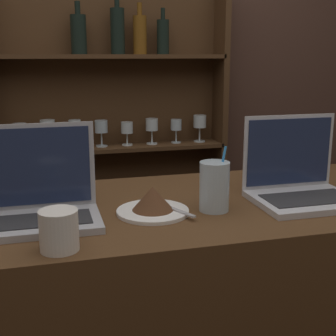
{
  "coord_description": "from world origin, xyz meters",
  "views": [
    {
      "loc": [
        -0.38,
        -0.93,
        1.47
      ],
      "look_at": [
        -0.03,
        0.36,
        1.14
      ],
      "focal_mm": 50.0,
      "sensor_mm": 36.0,
      "label": 1
    }
  ],
  "objects_px": {
    "water_glass": "(214,186)",
    "coffee_cup": "(59,230)",
    "laptop_far": "(300,182)",
    "cake_plate": "(153,203)",
    "laptop_near": "(33,200)"
  },
  "relations": [
    {
      "from": "cake_plate",
      "to": "coffee_cup",
      "type": "relative_size",
      "value": 2.15
    },
    {
      "from": "laptop_near",
      "to": "cake_plate",
      "type": "xyz_separation_m",
      "value": [
        0.31,
        -0.02,
        -0.03
      ]
    },
    {
      "from": "laptop_far",
      "to": "cake_plate",
      "type": "bearing_deg",
      "value": -178.52
    },
    {
      "from": "cake_plate",
      "to": "water_glass",
      "type": "relative_size",
      "value": 1.1
    },
    {
      "from": "cake_plate",
      "to": "water_glass",
      "type": "xyz_separation_m",
      "value": [
        0.17,
        -0.02,
        0.04
      ]
    },
    {
      "from": "laptop_far",
      "to": "water_glass",
      "type": "xyz_separation_m",
      "value": [
        -0.28,
        -0.03,
        0.02
      ]
    },
    {
      "from": "laptop_near",
      "to": "coffee_cup",
      "type": "xyz_separation_m",
      "value": [
        0.06,
        -0.2,
        -0.01
      ]
    },
    {
      "from": "laptop_far",
      "to": "coffee_cup",
      "type": "bearing_deg",
      "value": -164.33
    },
    {
      "from": "laptop_near",
      "to": "laptop_far",
      "type": "bearing_deg",
      "value": -0.4
    },
    {
      "from": "cake_plate",
      "to": "water_glass",
      "type": "height_order",
      "value": "water_glass"
    },
    {
      "from": "laptop_near",
      "to": "laptop_far",
      "type": "xyz_separation_m",
      "value": [
        0.77,
        -0.01,
        -0.01
      ]
    },
    {
      "from": "coffee_cup",
      "to": "laptop_near",
      "type": "bearing_deg",
      "value": 105.4
    },
    {
      "from": "water_glass",
      "to": "coffee_cup",
      "type": "relative_size",
      "value": 1.96
    },
    {
      "from": "laptop_far",
      "to": "coffee_cup",
      "type": "xyz_separation_m",
      "value": [
        -0.71,
        -0.2,
        -0.01
      ]
    },
    {
      "from": "cake_plate",
      "to": "coffee_cup",
      "type": "bearing_deg",
      "value": -143.89
    }
  ]
}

